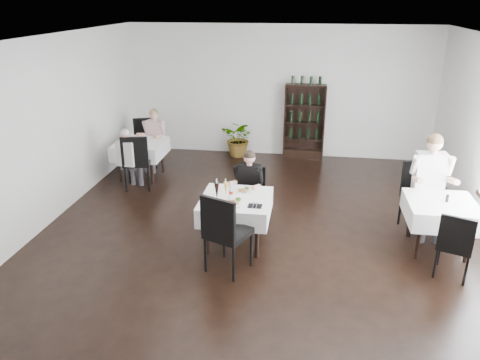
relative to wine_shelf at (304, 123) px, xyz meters
name	(u,v)px	position (x,y,z in m)	size (l,w,h in m)	color
room_shell	(256,152)	(-0.60, -4.31, 0.65)	(9.00, 9.00, 9.00)	black
wine_shelf	(304,123)	(0.00, 0.00, 0.00)	(0.90, 0.28, 1.75)	black
main_table	(236,207)	(-0.90, -4.31, -0.23)	(1.03, 1.03, 0.77)	black
left_table	(140,149)	(-3.30, -1.81, -0.23)	(0.98, 0.98, 0.77)	black
right_table	(441,211)	(2.10, -4.01, -0.23)	(0.98, 0.98, 0.77)	black
potted_tree	(240,138)	(-1.49, -0.11, -0.41)	(0.79, 0.68, 0.87)	#25541C
main_chair_far	(251,191)	(-0.78, -3.51, -0.30)	(0.50, 0.51, 0.95)	black
main_chair_near	(224,229)	(-0.93, -5.12, -0.19)	(0.69, 0.70, 1.16)	black
left_chair_far	(145,139)	(-3.47, -1.04, -0.25)	(0.61, 0.61, 1.05)	black
left_chair_near	(136,159)	(-3.15, -2.46, -0.21)	(0.60, 0.61, 1.11)	black
right_chair_far	(419,192)	(1.93, -3.32, -0.21)	(0.62, 0.62, 1.12)	black
right_chair_near	(455,242)	(2.11, -4.80, -0.30)	(0.56, 0.57, 0.95)	black
diner_main	(248,183)	(-0.81, -3.67, -0.10)	(0.54, 0.57, 1.29)	#424149
diner_left_far	(154,135)	(-3.19, -1.27, -0.08)	(0.55, 0.58, 1.33)	#424149
diner_left_near	(129,154)	(-3.28, -2.49, -0.12)	(0.50, 0.51, 1.26)	#424149
diner_right_far	(431,178)	(2.03, -3.50, 0.10)	(0.63, 0.63, 1.63)	#424149
plate_far	(244,191)	(-0.82, -4.07, -0.06)	(0.26, 0.26, 0.07)	white
plate_near	(234,202)	(-0.89, -4.52, -0.06)	(0.30, 0.30, 0.08)	white
pilsner_dark	(217,191)	(-1.16, -4.42, 0.06)	(0.08, 0.08, 0.33)	black
pilsner_lager	(226,188)	(-1.07, -4.24, 0.03)	(0.06, 0.06, 0.26)	gold
coke_bottle	(231,191)	(-0.97, -4.31, 0.02)	(0.06, 0.06, 0.24)	silver
napkin_cutlery	(255,206)	(-0.58, -4.57, -0.07)	(0.20, 0.22, 0.02)	black
pepper_mill	(447,198)	(2.16, -4.00, -0.02)	(0.04, 0.04, 0.11)	black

